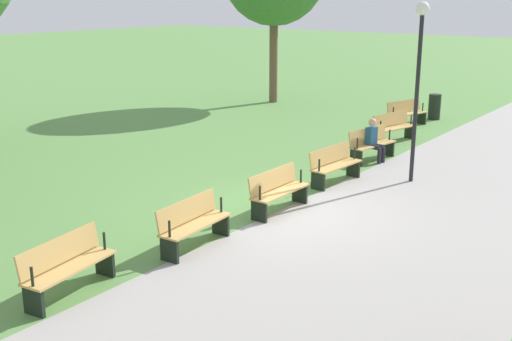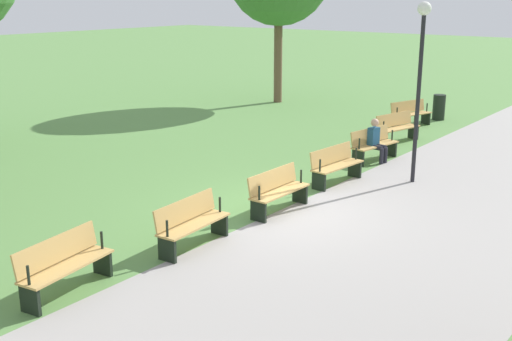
{
  "view_description": "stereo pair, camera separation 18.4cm",
  "coord_description": "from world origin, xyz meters",
  "px_view_note": "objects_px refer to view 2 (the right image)",
  "views": [
    {
      "loc": [
        10.41,
        7.17,
        4.47
      ],
      "look_at": [
        0.0,
        -0.65,
        0.8
      ],
      "focal_mm": 44.01,
      "sensor_mm": 36.0,
      "label": 1
    },
    {
      "loc": [
        10.3,
        7.32,
        4.47
      ],
      "look_at": [
        0.0,
        -0.65,
        0.8
      ],
      "focal_mm": 44.01,
      "sensor_mm": 36.0,
      "label": 2
    }
  ],
  "objects_px": {
    "bench_4": "(278,190)",
    "bench_5": "(191,222)",
    "bench_3": "(335,164)",
    "trash_bin": "(439,107)",
    "bench_2": "(373,144)",
    "bench_6": "(64,264)",
    "lamp_post": "(421,60)",
    "person_seated": "(376,139)",
    "bench_0": "(410,113)",
    "bench_1": "(397,127)"
  },
  "relations": [
    {
      "from": "lamp_post",
      "to": "trash_bin",
      "type": "relative_size",
      "value": 4.64
    },
    {
      "from": "bench_6",
      "to": "lamp_post",
      "type": "bearing_deg",
      "value": 160.02
    },
    {
      "from": "bench_0",
      "to": "bench_4",
      "type": "xyz_separation_m",
      "value": [
        10.04,
        1.55,
        0.0
      ]
    },
    {
      "from": "bench_2",
      "to": "person_seated",
      "type": "height_order",
      "value": "person_seated"
    },
    {
      "from": "person_seated",
      "to": "bench_1",
      "type": "bearing_deg",
      "value": -157.97
    },
    {
      "from": "bench_3",
      "to": "bench_4",
      "type": "relative_size",
      "value": 1.02
    },
    {
      "from": "bench_0",
      "to": "trash_bin",
      "type": "relative_size",
      "value": 1.83
    },
    {
      "from": "lamp_post",
      "to": "bench_0",
      "type": "bearing_deg",
      "value": -154.94
    },
    {
      "from": "bench_6",
      "to": "trash_bin",
      "type": "bearing_deg",
      "value": 174.05
    },
    {
      "from": "bench_2",
      "to": "bench_0",
      "type": "bearing_deg",
      "value": -158.07
    },
    {
      "from": "bench_2",
      "to": "trash_bin",
      "type": "relative_size",
      "value": 1.82
    },
    {
      "from": "bench_3",
      "to": "bench_5",
      "type": "height_order",
      "value": "same"
    },
    {
      "from": "person_seated",
      "to": "lamp_post",
      "type": "relative_size",
      "value": 0.28
    },
    {
      "from": "person_seated",
      "to": "trash_bin",
      "type": "height_order",
      "value": "person_seated"
    },
    {
      "from": "person_seated",
      "to": "trash_bin",
      "type": "xyz_separation_m",
      "value": [
        -6.86,
        -0.97,
        -0.17
      ]
    },
    {
      "from": "bench_1",
      "to": "lamp_post",
      "type": "distance_m",
      "value": 5.05
    },
    {
      "from": "bench_2",
      "to": "lamp_post",
      "type": "relative_size",
      "value": 0.39
    },
    {
      "from": "bench_2",
      "to": "bench_3",
      "type": "height_order",
      "value": "same"
    },
    {
      "from": "bench_1",
      "to": "bench_6",
      "type": "xyz_separation_m",
      "value": [
        12.66,
        0.48,
        0.0
      ]
    },
    {
      "from": "bench_0",
      "to": "lamp_post",
      "type": "height_order",
      "value": "lamp_post"
    },
    {
      "from": "bench_3",
      "to": "trash_bin",
      "type": "height_order",
      "value": "trash_bin"
    },
    {
      "from": "bench_2",
      "to": "bench_3",
      "type": "bearing_deg",
      "value": 15.36
    },
    {
      "from": "bench_0",
      "to": "bench_3",
      "type": "relative_size",
      "value": 1.02
    },
    {
      "from": "bench_5",
      "to": "trash_bin",
      "type": "relative_size",
      "value": 1.79
    },
    {
      "from": "bench_4",
      "to": "trash_bin",
      "type": "xyz_separation_m",
      "value": [
        -11.84,
        -1.23,
        -0.0
      ]
    },
    {
      "from": "bench_2",
      "to": "bench_6",
      "type": "distance_m",
      "value": 10.16
    },
    {
      "from": "bench_2",
      "to": "bench_6",
      "type": "relative_size",
      "value": 1.0
    },
    {
      "from": "lamp_post",
      "to": "person_seated",
      "type": "bearing_deg",
      "value": -125.81
    },
    {
      "from": "bench_0",
      "to": "person_seated",
      "type": "relative_size",
      "value": 1.42
    },
    {
      "from": "bench_1",
      "to": "trash_bin",
      "type": "bearing_deg",
      "value": -162.02
    },
    {
      "from": "bench_5",
      "to": "bench_0",
      "type": "bearing_deg",
      "value": -177.83
    },
    {
      "from": "bench_2",
      "to": "bench_3",
      "type": "distance_m",
      "value": 2.55
    },
    {
      "from": "bench_5",
      "to": "bench_6",
      "type": "relative_size",
      "value": 0.99
    },
    {
      "from": "person_seated",
      "to": "lamp_post",
      "type": "xyz_separation_m",
      "value": [
        1.18,
        1.63,
        2.34
      ]
    },
    {
      "from": "bench_1",
      "to": "trash_bin",
      "type": "relative_size",
      "value": 1.83
    },
    {
      "from": "bench_3",
      "to": "bench_0",
      "type": "bearing_deg",
      "value": -164.66
    },
    {
      "from": "bench_3",
      "to": "trash_bin",
      "type": "bearing_deg",
      "value": -168.66
    },
    {
      "from": "bench_4",
      "to": "bench_5",
      "type": "xyz_separation_m",
      "value": [
        2.55,
        -0.1,
        0.0
      ]
    },
    {
      "from": "bench_2",
      "to": "bench_6",
      "type": "bearing_deg",
      "value": 8.79
    },
    {
      "from": "bench_4",
      "to": "bench_6",
      "type": "relative_size",
      "value": 0.97
    },
    {
      "from": "lamp_post",
      "to": "bench_2",
      "type": "bearing_deg",
      "value": -125.94
    },
    {
      "from": "bench_5",
      "to": "bench_6",
      "type": "bearing_deg",
      "value": -10.96
    },
    {
      "from": "bench_1",
      "to": "person_seated",
      "type": "height_order",
      "value": "person_seated"
    },
    {
      "from": "bench_3",
      "to": "bench_6",
      "type": "height_order",
      "value": "same"
    },
    {
      "from": "trash_bin",
      "to": "bench_3",
      "type": "bearing_deg",
      "value": 6.95
    },
    {
      "from": "bench_0",
      "to": "bench_2",
      "type": "relative_size",
      "value": 1.01
    },
    {
      "from": "bench_3",
      "to": "lamp_post",
      "type": "distance_m",
      "value": 3.16
    },
    {
      "from": "person_seated",
      "to": "trash_bin",
      "type": "bearing_deg",
      "value": -163.17
    },
    {
      "from": "bench_3",
      "to": "person_seated",
      "type": "xyz_separation_m",
      "value": [
        -2.43,
        -0.16,
        0.17
      ]
    },
    {
      "from": "bench_3",
      "to": "person_seated",
      "type": "relative_size",
      "value": 1.39
    }
  ]
}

